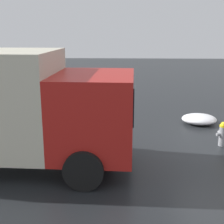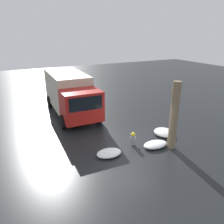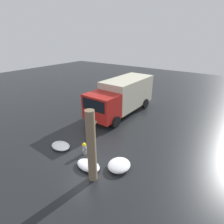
# 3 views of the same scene
# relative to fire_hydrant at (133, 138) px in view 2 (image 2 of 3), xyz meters

# --- Properties ---
(ground_plane) EXTENTS (60.00, 60.00, 0.00)m
(ground_plane) POSITION_rel_fire_hydrant_xyz_m (-0.00, 0.00, -0.39)
(ground_plane) COLOR black
(fire_hydrant) EXTENTS (0.43, 0.34, 0.75)m
(fire_hydrant) POSITION_rel_fire_hydrant_xyz_m (0.00, 0.00, 0.00)
(fire_hydrant) COLOR gray
(fire_hydrant) RESTS_ON ground_plane
(tree_trunk) EXTENTS (0.64, 0.42, 3.61)m
(tree_trunk) POSITION_rel_fire_hydrant_xyz_m (-1.17, -1.68, 1.43)
(tree_trunk) COLOR #7F6B51
(tree_trunk) RESTS_ON ground_plane
(delivery_truck) EXTENTS (7.27, 2.91, 2.94)m
(delivery_truck) POSITION_rel_fire_hydrant_xyz_m (6.51, 1.55, 1.22)
(delivery_truck) COLOR red
(delivery_truck) RESTS_ON ground_plane
(snow_pile_by_hydrant) EXTENTS (0.84, 1.40, 0.27)m
(snow_pile_by_hydrant) POSITION_rel_fire_hydrant_xyz_m (-0.74, -0.97, -0.25)
(snow_pile_by_hydrant) COLOR white
(snow_pile_by_hydrant) RESTS_ON ground_plane
(snow_pile_curbside) EXTENTS (0.92, 1.29, 0.26)m
(snow_pile_curbside) POSITION_rel_fire_hydrant_xyz_m (-0.41, 1.65, -0.26)
(snow_pile_curbside) COLOR white
(snow_pile_curbside) RESTS_ON ground_plane
(snow_pile_by_tree) EXTENTS (1.28, 1.15, 0.35)m
(snow_pile_by_tree) POSITION_rel_fire_hydrant_xyz_m (0.18, -2.30, -0.21)
(snow_pile_by_tree) COLOR white
(snow_pile_by_tree) RESTS_ON ground_plane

